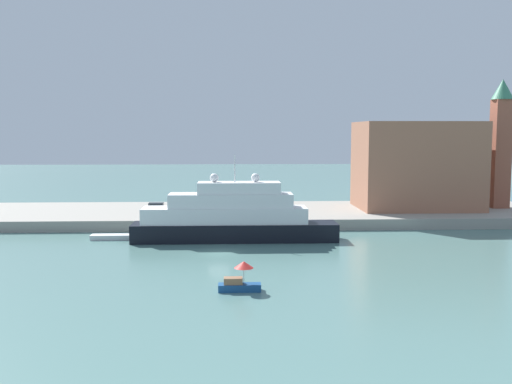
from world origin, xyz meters
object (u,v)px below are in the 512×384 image
harbor_building (416,165)px  mooring_bollard (259,216)px  large_yacht (232,218)px  person_figure (189,212)px  small_motorboat (240,279)px  bell_tower (501,139)px  parked_car (157,208)px  work_barge (111,237)px

harbor_building → mooring_bollard: bearing=-157.6°
large_yacht → person_figure: (-6.53, 10.36, -0.68)m
small_motorboat → harbor_building: size_ratio=0.20×
harbor_building → bell_tower: bearing=0.4°
bell_tower → parked_car: (-59.29, -2.60, -11.43)m
mooring_bollard → small_motorboat: bearing=-95.7°
harbor_building → parked_car: 45.12m
small_motorboat → harbor_building: harbor_building is taller
work_barge → bell_tower: size_ratio=0.25×
large_yacht → person_figure: 12.27m
bell_tower → person_figure: (-53.34, -10.08, -11.20)m
parked_car → mooring_bollard: bearing=-28.3°
parked_car → mooring_bollard: parked_car is taller
small_motorboat → bell_tower: 66.14m
parked_car → work_barge: bearing=-104.9°
person_figure → parked_car: bearing=128.5°
small_motorboat → work_barge: bearing=123.1°
work_barge → mooring_bollard: bearing=19.0°
work_barge → bell_tower: 67.66m
harbor_building → person_figure: size_ratio=10.94×
work_barge → parked_car: (4.31, 16.19, 1.96)m
person_figure → bell_tower: bearing=10.7°
large_yacht → harbor_building: size_ratio=1.40×
small_motorboat → person_figure: bearing=101.6°
work_barge → parked_car: bearing=75.1°
work_barge → mooring_bollard: mooring_bollard is taller
bell_tower → person_figure: bell_tower is taller
harbor_building → bell_tower: size_ratio=0.90×
large_yacht → parked_car: size_ratio=6.89×
work_barge → harbor_building: (48.84, 18.68, 8.82)m
large_yacht → person_figure: size_ratio=15.26×
work_barge → harbor_building: bearing=20.9°
small_motorboat → mooring_bollard: (3.41, 34.21, 0.97)m
bell_tower → parked_car: size_ratio=5.48×
work_barge → person_figure: 13.64m
small_motorboat → bell_tower: bearing=44.8°
large_yacht → small_motorboat: 25.44m
small_motorboat → person_figure: person_figure is taller
small_motorboat → mooring_bollard: size_ratio=4.62×
small_motorboat → work_barge: (-17.57, 27.00, -0.80)m
harbor_building → parked_car: (-44.53, -2.50, -6.86)m
parked_car → mooring_bollard: size_ratio=4.70×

